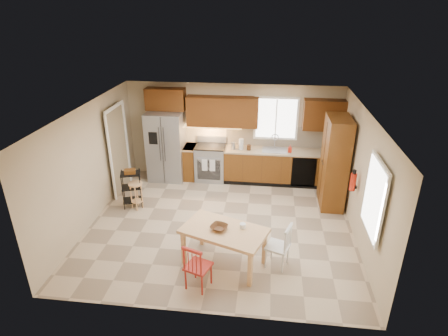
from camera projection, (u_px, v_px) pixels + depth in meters
name	position (u px, v px, depth m)	size (l,w,h in m)	color
floor	(221.00, 224.00, 8.01)	(5.50, 5.50, 0.00)	tan
ceiling	(220.00, 111.00, 6.98)	(5.50, 5.00, 0.02)	silver
wall_back	(233.00, 132.00, 9.76)	(5.50, 0.02, 2.50)	#CCB793
wall_front	(198.00, 246.00, 5.24)	(5.50, 0.02, 2.50)	#CCB793
wall_left	(90.00, 165.00, 7.80)	(0.02, 5.00, 2.50)	#CCB793
wall_right	(362.00, 179.00, 7.20)	(0.02, 5.00, 2.50)	#CCB793
refrigerator	(166.00, 146.00, 9.74)	(0.92, 0.75, 1.82)	gray
range_stove	(211.00, 163.00, 9.86)	(0.76, 0.63, 0.92)	gray
base_cabinet_narrow	(190.00, 162.00, 9.94)	(0.30, 0.60, 0.90)	brown
base_cabinet_run	(281.00, 167.00, 9.68)	(2.92, 0.60, 0.90)	brown
dishwasher	(304.00, 172.00, 9.35)	(0.60, 0.02, 0.78)	black
backsplash	(282.00, 136.00, 9.63)	(2.92, 0.03, 0.55)	beige
upper_over_fridge	(165.00, 99.00, 9.43)	(1.00, 0.35, 0.55)	#52260D
upper_left_block	(222.00, 112.00, 9.39)	(1.80, 0.35, 0.75)	#52260D
upper_right_block	(324.00, 115.00, 9.12)	(1.00, 0.35, 0.75)	#52260D
window_back	(276.00, 118.00, 9.45)	(1.12, 0.04, 1.12)	white
sink	(274.00, 151.00, 9.53)	(0.62, 0.46, 0.16)	gray
undercab_glow	(211.00, 126.00, 9.56)	(1.60, 0.30, 0.01)	#FFBF66
soap_bottle	(290.00, 149.00, 9.34)	(0.09, 0.09, 0.19)	#B31D0C
paper_towel	(241.00, 144.00, 9.50)	(0.12, 0.12, 0.28)	silver
canister_steel	(233.00, 146.00, 9.54)	(0.11, 0.11, 0.18)	gray
canister_wood	(249.00, 147.00, 9.48)	(0.10, 0.10, 0.14)	#512F15
pantry	(334.00, 163.00, 8.40)	(0.50, 0.95, 2.10)	brown
fire_extinguisher	(353.00, 182.00, 7.41)	(0.12, 0.12, 0.36)	#B31D0C
window_right	(375.00, 198.00, 6.08)	(0.04, 1.02, 1.32)	white
doorway	(118.00, 151.00, 9.05)	(0.04, 0.95, 2.10)	#8C7A59
dining_table	(224.00, 247.00, 6.70)	(1.46, 0.82, 0.71)	#E0AA70
chair_red	(198.00, 265.00, 6.12)	(0.40, 0.40, 0.86)	#AB231A
chair_white	(278.00, 246.00, 6.61)	(0.40, 0.40, 0.86)	silver
table_bowl	(219.00, 229.00, 6.56)	(0.29, 0.29, 0.07)	#512F15
table_jar	(243.00, 227.00, 6.59)	(0.10, 0.10, 0.12)	silver
bar_stool	(137.00, 196.00, 8.51)	(0.31, 0.31, 0.65)	#E0AA70
utility_cart	(132.00, 189.00, 8.57)	(0.44, 0.34, 0.87)	black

